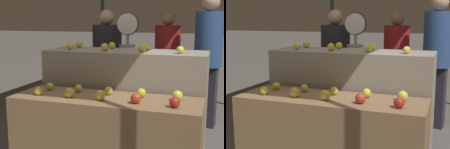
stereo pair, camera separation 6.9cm
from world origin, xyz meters
TOP-DOWN VIEW (x-y plane):
  - display_counter_front at (0.00, 0.00)m, footprint 1.64×0.55m
  - display_counter_back at (0.00, 0.60)m, footprint 1.64×0.55m
  - apple_front_0 at (-0.60, -0.11)m, footprint 0.08×0.08m
  - apple_front_1 at (-0.30, -0.10)m, footprint 0.09×0.09m
  - apple_front_2 at (-0.01, -0.10)m, footprint 0.09×0.09m
  - apple_front_3 at (0.30, -0.10)m, footprint 0.09×0.09m
  - apple_front_4 at (0.61, -0.12)m, footprint 0.08×0.08m
  - apple_front_5 at (-0.60, 0.10)m, footprint 0.07×0.07m
  - apple_front_6 at (-0.31, 0.12)m, footprint 0.07×0.07m
  - apple_front_7 at (-0.01, 0.10)m, footprint 0.07×0.07m
  - apple_front_8 at (0.29, 0.10)m, footprint 0.08×0.08m
  - apple_front_9 at (0.60, 0.10)m, footprint 0.09×0.09m
  - apple_back_0 at (-0.58, 0.50)m, footprint 0.08×0.08m
  - apple_back_1 at (-0.19, 0.49)m, footprint 0.08×0.08m
  - apple_back_2 at (0.20, 0.50)m, footprint 0.08×0.08m
  - apple_back_3 at (0.56, 0.49)m, footprint 0.07×0.07m
  - apple_back_4 at (-0.57, 0.71)m, footprint 0.08×0.08m
  - apple_back_5 at (-0.19, 0.72)m, footprint 0.07×0.07m
  - apple_back_6 at (0.19, 0.70)m, footprint 0.08×0.08m
  - produce_scale at (-0.17, 1.24)m, footprint 0.28×0.20m
  - person_vendor_at_scale at (-0.55, 1.56)m, footprint 0.53×0.53m
  - person_customer_left at (0.77, 1.84)m, footprint 0.42×0.42m
  - person_customer_right at (0.18, 2.20)m, footprint 0.43×0.43m

SIDE VIEW (x-z plane):
  - display_counter_front at x=0.00m, z-range 0.00..0.78m
  - display_counter_back at x=0.00m, z-range 0.00..1.13m
  - apple_front_6 at x=-0.31m, z-range 0.78..0.85m
  - apple_front_5 at x=-0.60m, z-range 0.78..0.85m
  - apple_front_7 at x=-0.01m, z-range 0.78..0.85m
  - apple_front_0 at x=-0.60m, z-range 0.78..0.86m
  - apple_front_8 at x=0.29m, z-range 0.78..0.86m
  - apple_front_4 at x=0.61m, z-range 0.78..0.86m
  - apple_front_2 at x=-0.01m, z-range 0.78..0.87m
  - apple_front_3 at x=0.30m, z-range 0.78..0.87m
  - apple_front_1 at x=-0.30m, z-range 0.78..0.87m
  - apple_front_9 at x=0.60m, z-range 0.78..0.87m
  - person_customer_right at x=0.18m, z-range 0.11..1.67m
  - person_vendor_at_scale at x=-0.55m, z-range 0.11..1.69m
  - person_customer_left at x=0.77m, z-range 0.14..1.92m
  - produce_scale at x=-0.17m, z-range 0.34..1.87m
  - apple_back_3 at x=0.56m, z-range 1.13..1.20m
  - apple_back_5 at x=-0.19m, z-range 1.13..1.21m
  - apple_back_0 at x=-0.58m, z-range 1.13..1.21m
  - apple_back_1 at x=-0.19m, z-range 1.13..1.21m
  - apple_back_4 at x=-0.57m, z-range 1.13..1.21m
  - apple_back_2 at x=0.20m, z-range 1.13..1.21m
  - apple_back_6 at x=0.19m, z-range 1.13..1.21m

